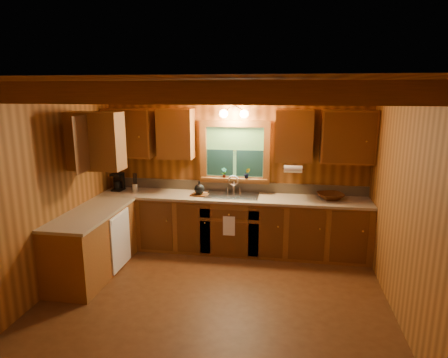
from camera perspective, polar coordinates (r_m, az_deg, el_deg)
room at (r=4.46m, az=-1.65°, el=-2.89°), size 4.20×4.20×4.20m
ceiling_beams at (r=4.29m, az=-1.75°, el=12.60°), size 4.20×2.54×0.18m
base_cabinets at (r=6.02m, az=-3.94°, el=-7.38°), size 4.20×2.22×0.86m
countertop at (r=5.88m, az=-3.86°, el=-3.25°), size 4.20×2.24×0.04m
backsplash at (r=6.34m, az=1.57°, el=-1.11°), size 4.20×0.02×0.16m
dishwasher_panel at (r=5.78m, az=-14.90°, el=-8.66°), size 0.02×0.60×0.80m
upper_cabinets at (r=5.84m, az=-4.52°, el=6.24°), size 4.19×1.77×0.78m
window at (r=6.21m, az=1.58°, el=3.77°), size 1.12×0.08×1.00m
window_sill at (r=6.24m, az=1.50°, el=-0.00°), size 1.06×0.14×0.04m
wall_sconce at (r=6.02m, az=1.46°, el=9.57°), size 0.45×0.21×0.17m
paper_towel_roll at (r=5.85m, az=10.09°, el=1.44°), size 0.27×0.11×0.11m
dish_towel at (r=5.88m, az=0.73°, el=-6.90°), size 0.18×0.01×0.30m
sink at (r=6.10m, az=1.21°, el=-2.87°), size 0.82×0.48×0.43m
coffee_maker at (r=6.64m, az=-15.22°, el=-0.36°), size 0.16×0.21×0.29m
utensil_crock at (r=6.48m, az=-12.91°, el=-1.16°), size 0.11×0.11×0.31m
cutting_board at (r=6.11m, az=-3.62°, el=-2.33°), size 0.28×0.21×0.02m
teakettle at (r=6.08m, az=-3.63°, el=-1.48°), size 0.16×0.16×0.20m
wicker_basket at (r=6.10m, az=15.34°, el=-2.45°), size 0.49×0.49×0.09m
potted_plant_left at (r=6.22m, az=0.01°, el=0.92°), size 0.10×0.09×0.16m
potted_plant_right at (r=6.17m, az=3.40°, el=0.84°), size 0.10×0.09×0.17m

